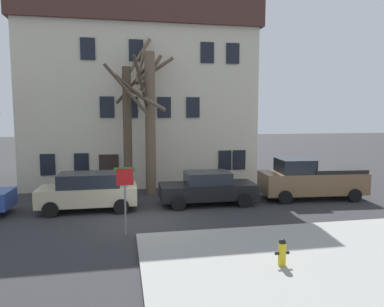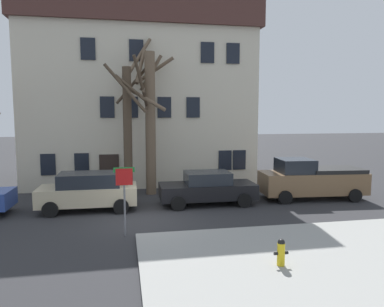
# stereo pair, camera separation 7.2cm
# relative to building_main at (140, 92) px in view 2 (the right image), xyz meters

# --- Properties ---
(ground_plane) EXTENTS (120.00, 120.00, 0.00)m
(ground_plane) POSITION_rel_building_main_xyz_m (-0.39, -10.18, -5.91)
(ground_plane) COLOR #2D2D30
(sidewalk_slab) EXTENTS (11.70, 8.68, 0.12)m
(sidewalk_slab) POSITION_rel_building_main_xyz_m (5.04, -16.57, -5.85)
(sidewalk_slab) COLOR #999993
(sidewalk_slab) RESTS_ON ground_plane
(building_main) EXTENTS (14.53, 8.09, 11.66)m
(building_main) POSITION_rel_building_main_xyz_m (0.00, 0.00, 0.00)
(building_main) COLOR beige
(building_main) RESTS_ON ground_plane
(tree_bare_mid) EXTENTS (2.41, 2.47, 7.36)m
(tree_bare_mid) POSITION_rel_building_main_xyz_m (-0.87, -5.52, -2.04)
(tree_bare_mid) COLOR #4C3D2D
(tree_bare_mid) RESTS_ON ground_plane
(tree_bare_far) EXTENTS (2.80, 2.82, 8.66)m
(tree_bare_far) POSITION_rel_building_main_xyz_m (0.26, -5.16, -1.60)
(tree_bare_far) COLOR brown
(tree_bare_far) RESTS_ON ground_plane
(car_beige_wagon) EXTENTS (4.41, 2.09, 1.74)m
(car_beige_wagon) POSITION_rel_building_main_xyz_m (-2.79, -8.12, -5.01)
(car_beige_wagon) COLOR #C6B793
(car_beige_wagon) RESTS_ON ground_plane
(car_black_sedan) EXTENTS (4.67, 2.08, 1.61)m
(car_black_sedan) POSITION_rel_building_main_xyz_m (2.83, -8.08, -5.10)
(car_black_sedan) COLOR black
(car_black_sedan) RESTS_ON ground_plane
(pickup_truck_brown) EXTENTS (5.46, 2.53, 2.11)m
(pickup_truck_brown) POSITION_rel_building_main_xyz_m (8.42, -7.93, -4.89)
(pickup_truck_brown) COLOR brown
(pickup_truck_brown) RESTS_ON ground_plane
(fire_hydrant) EXTENTS (0.42, 0.22, 0.78)m
(fire_hydrant) POSITION_rel_building_main_xyz_m (3.18, -15.78, -5.39)
(fire_hydrant) COLOR gold
(fire_hydrant) RESTS_ON sidewalk_slab
(street_sign_pole) EXTENTS (0.76, 0.07, 2.52)m
(street_sign_pole) POSITION_rel_building_main_xyz_m (-1.17, -12.03, -4.14)
(street_sign_pole) COLOR slate
(street_sign_pole) RESTS_ON ground_plane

